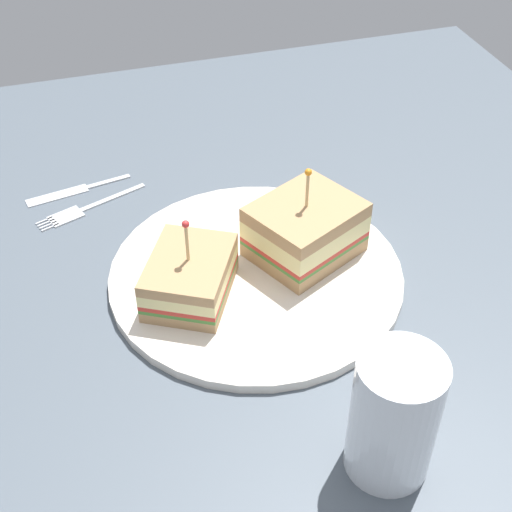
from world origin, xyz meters
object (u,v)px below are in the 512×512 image
at_px(sandwich_half_back, 305,230).
at_px(fork, 80,210).
at_px(plate, 256,275).
at_px(knife, 73,190).
at_px(sandwich_half_front, 190,277).
at_px(drink_glass, 393,421).

height_order(sandwich_half_back, fork, sandwich_half_back).
bearing_deg(plate, fork, -46.68).
relative_size(fork, knife, 1.04).
bearing_deg(fork, sandwich_half_back, 144.56).
height_order(plate, knife, plate).
distance_m(sandwich_half_front, sandwich_half_back, 0.13).
height_order(drink_glass, knife, drink_glass).
bearing_deg(fork, knife, -85.09).
height_order(fork, knife, same).
xyz_separation_m(plate, fork, (0.15, -0.16, -0.00)).
bearing_deg(sandwich_half_front, sandwich_half_back, -167.77).
bearing_deg(drink_glass, sandwich_half_front, -64.62).
distance_m(fork, knife, 0.04).
relative_size(plate, fork, 2.28).
xyz_separation_m(sandwich_half_back, drink_glass, (0.02, 0.24, 0.01)).
distance_m(plate, fork, 0.22).
bearing_deg(drink_glass, sandwich_half_back, -94.77).
height_order(plate, sandwich_half_front, sandwich_half_front).
xyz_separation_m(sandwich_half_front, sandwich_half_back, (-0.12, -0.03, 0.01)).
relative_size(sandwich_half_back, knife, 1.04).
distance_m(sandwich_half_front, drink_glass, 0.24).
relative_size(plate, knife, 2.37).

